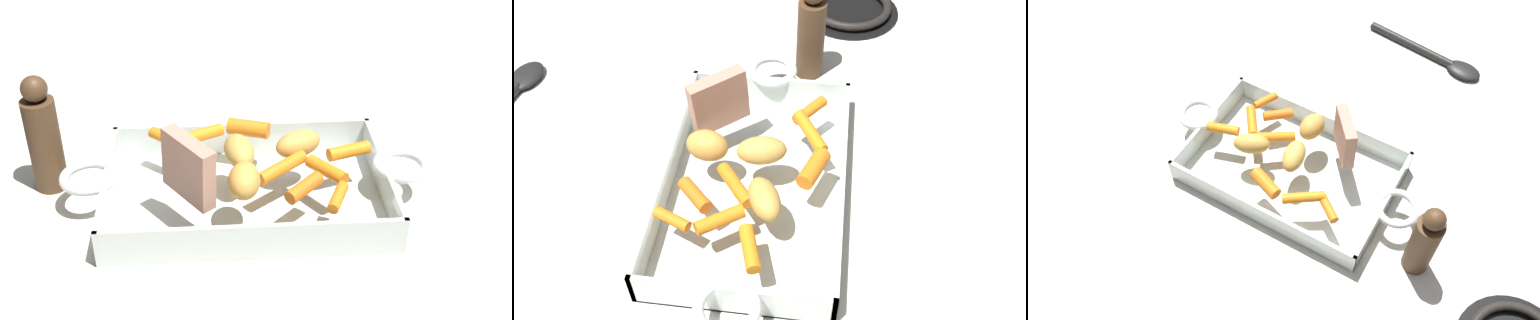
% 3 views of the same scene
% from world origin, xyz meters
% --- Properties ---
extents(ground_plane, '(1.72, 1.72, 0.00)m').
position_xyz_m(ground_plane, '(0.00, 0.00, 0.00)').
color(ground_plane, silver).
extents(roasting_dish, '(0.47, 0.23, 0.05)m').
position_xyz_m(roasting_dish, '(0.00, 0.00, 0.02)').
color(roasting_dish, silver).
rests_on(roasting_dish, ground_plane).
extents(roast_slice_thick, '(0.07, 0.08, 0.08)m').
position_xyz_m(roast_slice_thick, '(0.07, 0.06, 0.09)').
color(roast_slice_thick, tan).
rests_on(roast_slice_thick, roasting_dish).
extents(baby_carrot_center_right, '(0.05, 0.06, 0.02)m').
position_xyz_m(baby_carrot_center_right, '(-0.10, 0.03, 0.06)').
color(baby_carrot_center_right, orange).
rests_on(baby_carrot_center_right, roasting_dish).
extents(baby_carrot_short, '(0.06, 0.03, 0.02)m').
position_xyz_m(baby_carrot_short, '(-0.13, -0.01, 0.06)').
color(baby_carrot_short, orange).
rests_on(baby_carrot_short, roasting_dish).
extents(baby_carrot_southwest, '(0.05, 0.05, 0.02)m').
position_xyz_m(baby_carrot_southwest, '(0.10, -0.06, 0.06)').
color(baby_carrot_southwest, orange).
rests_on(baby_carrot_southwest, roasting_dish).
extents(baby_carrot_northwest, '(0.06, 0.04, 0.02)m').
position_xyz_m(baby_carrot_northwest, '(-0.01, -0.08, 0.06)').
color(baby_carrot_northwest, orange).
rests_on(baby_carrot_northwest, roasting_dish).
extents(baby_carrot_center_left, '(0.03, 0.05, 0.02)m').
position_xyz_m(baby_carrot_center_left, '(-0.10, 0.08, 0.06)').
color(baby_carrot_center_left, orange).
rests_on(baby_carrot_center_left, roasting_dish).
extents(baby_carrot_southeast, '(0.05, 0.05, 0.02)m').
position_xyz_m(baby_carrot_southeast, '(-0.06, 0.06, 0.06)').
color(baby_carrot_southeast, orange).
rests_on(baby_carrot_southeast, roasting_dish).
extents(baby_carrot_long, '(0.07, 0.05, 0.02)m').
position_xyz_m(baby_carrot_long, '(-0.04, 0.02, 0.06)').
color(baby_carrot_long, orange).
rests_on(baby_carrot_long, roasting_dish).
extents(baby_carrot_northeast, '(0.07, 0.05, 0.02)m').
position_xyz_m(baby_carrot_northeast, '(0.06, -0.07, 0.06)').
color(baby_carrot_northeast, orange).
rests_on(baby_carrot_northeast, roasting_dish).
extents(potato_halved, '(0.04, 0.06, 0.04)m').
position_xyz_m(potato_halved, '(0.01, 0.06, 0.07)').
color(potato_halved, gold).
rests_on(potato_halved, roasting_dish).
extents(potato_golden_large, '(0.07, 0.06, 0.03)m').
position_xyz_m(potato_golden_large, '(-0.07, -0.02, 0.07)').
color(potato_golden_large, gold).
rests_on(potato_golden_large, roasting_dish).
extents(potato_corner, '(0.05, 0.07, 0.04)m').
position_xyz_m(potato_corner, '(0.01, -0.01, 0.07)').
color(potato_corner, gold).
rests_on(potato_corner, roasting_dish).
extents(pepper_mill, '(0.04, 0.04, 0.16)m').
position_xyz_m(pepper_mill, '(0.26, -0.05, 0.08)').
color(pepper_mill, '#4C331E').
rests_on(pepper_mill, ground_plane).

